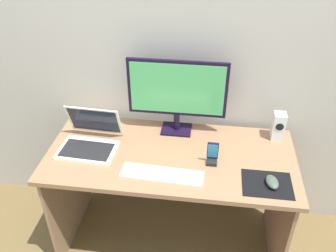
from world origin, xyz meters
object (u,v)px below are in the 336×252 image
monitor (177,92)px  laptop (90,140)px  phone_in_dock (212,156)px  keyboard_external (162,174)px  mouse (272,182)px  speaker_right (278,126)px

monitor → laptop: 0.57m
laptop → phone_in_dock: bearing=-4.6°
keyboard_external → mouse: bearing=2.7°
speaker_right → phone_in_dock: size_ratio=1.21×
speaker_right → keyboard_external: (-0.62, -0.41, -0.08)m
monitor → keyboard_external: (-0.03, -0.41, -0.26)m
mouse → speaker_right: bearing=69.4°
monitor → mouse: bearing=-38.3°
speaker_right → keyboard_external: 0.75m
laptop → mouse: (1.00, -0.19, -0.02)m
keyboard_external → laptop: bearing=159.8°
monitor → speaker_right: size_ratio=3.40×
mouse → monitor: bearing=130.5°
laptop → mouse: 1.02m
laptop → mouse: bearing=-10.8°
monitor → speaker_right: monitor is taller
laptop → phone_in_dock: 0.70m
keyboard_external → mouse: 0.56m
monitor → speaker_right: bearing=-0.2°
speaker_right → keyboard_external: speaker_right is taller
monitor → speaker_right: (0.60, -0.00, -0.18)m
laptop → phone_in_dock: laptop is taller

